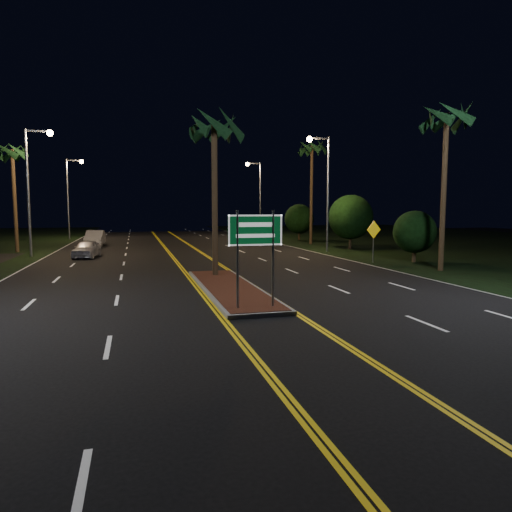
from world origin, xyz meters
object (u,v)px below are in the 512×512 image
object	(u,v)px
palm_median	(214,127)
car_far	(95,237)
streetlight_left_mid	(33,177)
warning_sign	(374,235)
shrub_mid	(351,217)
streetlight_left_far	(71,189)
car_near	(87,247)
streetlight_right_mid	(324,180)
streetlight_right_far	(257,190)
shrub_far	(299,219)
palm_left_far	(12,153)
shrub_near	(415,232)
median_island	(230,288)
highway_sign	(255,239)
palm_right_near	(447,118)
palm_right_far	(312,149)

from	to	relation	value
palm_median	car_far	distance (m)	24.83
streetlight_left_mid	warning_sign	world-z (taller)	streetlight_left_mid
streetlight_left_mid	shrub_mid	world-z (taller)	streetlight_left_mid
streetlight_left_far	car_near	xyz separation A→B (m)	(3.52, -21.54, -4.93)
streetlight_right_mid	shrub_mid	size ratio (longest dim) A/B	1.95
streetlight_right_far	car_near	xyz separation A→B (m)	(-17.71, -19.54, -4.93)
streetlight_left_far	warning_sign	world-z (taller)	streetlight_left_far
shrub_far	car_near	distance (m)	24.95
warning_sign	palm_left_far	bearing A→B (deg)	136.39
shrub_far	warning_sign	size ratio (longest dim) A/B	1.49
shrub_near	warning_sign	world-z (taller)	shrub_near
streetlight_right_far	streetlight_right_mid	bearing A→B (deg)	-90.00
median_island	highway_sign	xyz separation A→B (m)	(0.00, -4.20, 2.32)
shrub_far	car_near	xyz separation A→B (m)	(-20.90, -13.54, -1.62)
streetlight_right_mid	car_near	xyz separation A→B (m)	(-17.71, 0.46, -4.93)
palm_right_near	shrub_mid	distance (m)	15.11
streetlight_left_mid	streetlight_right_far	distance (m)	27.83
palm_median	shrub_mid	distance (m)	19.97
palm_right_near	palm_right_far	bearing A→B (deg)	89.14
palm_right_far	palm_median	bearing A→B (deg)	-123.28
palm_left_far	car_far	bearing A→B (deg)	44.44
streetlight_left_mid	palm_right_near	size ratio (longest dim) A/B	0.97
palm_right_near	shrub_far	xyz separation A→B (m)	(1.30, 26.00, -5.88)
palm_median	highway_sign	bearing A→B (deg)	-90.00
streetlight_right_mid	streetlight_right_far	xyz separation A→B (m)	(0.00, 20.00, 0.00)
streetlight_right_far	median_island	bearing A→B (deg)	-106.87
shrub_near	shrub_far	xyz separation A→B (m)	(0.30, 22.00, 0.39)
palm_median	car_near	bearing A→B (deg)	120.68
streetlight_right_mid	car_near	size ratio (longest dim) A/B	2.08
palm_right_near	car_far	distance (m)	31.52
palm_median	car_near	distance (m)	15.37
streetlight_right_mid	palm_right_near	xyz separation A→B (m)	(1.89, -12.00, 2.56)
streetlight_left_far	warning_sign	xyz separation A→B (m)	(21.41, -29.62, -3.91)
streetlight_right_far	highway_sign	bearing A→B (deg)	-105.15
median_island	palm_right_near	size ratio (longest dim) A/B	1.10
streetlight_right_mid	palm_left_far	xyz separation A→B (m)	(-23.41, 6.00, 2.09)
car_far	streetlight_left_far	bearing A→B (deg)	108.95
streetlight_left_far	streetlight_right_mid	xyz separation A→B (m)	(21.23, -22.00, 0.00)
streetlight_left_mid	shrub_near	bearing A→B (deg)	-22.52
streetlight_right_far	palm_right_far	distance (m)	12.69
highway_sign	palm_right_far	xyz separation A→B (m)	(12.80, 27.20, 6.74)
highway_sign	palm_median	xyz separation A→B (m)	(0.00, 7.70, 4.87)
streetlight_left_far	car_far	xyz separation A→B (m)	(3.23, -10.68, -4.82)
shrub_near	car_near	size ratio (longest dim) A/B	0.76
shrub_near	shrub_mid	xyz separation A→B (m)	(0.50, 10.00, 0.78)
highway_sign	streetlight_right_mid	distance (m)	22.18
streetlight_left_mid	streetlight_right_far	size ratio (longest dim) A/B	1.00
median_island	palm_right_near	xyz separation A→B (m)	(12.50, 3.00, 8.13)
palm_right_far	shrub_near	bearing A→B (deg)	-87.49
streetlight_right_far	shrub_near	distance (m)	28.39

